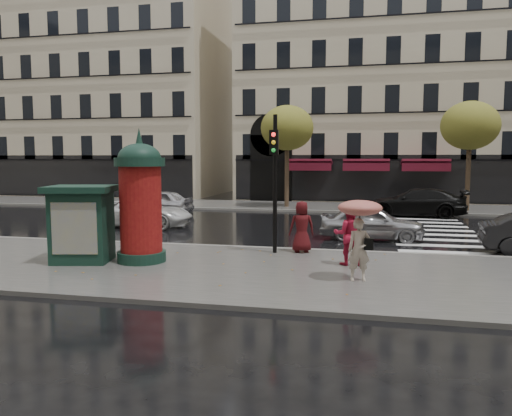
% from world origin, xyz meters
% --- Properties ---
extents(ground, '(160.00, 160.00, 0.00)m').
position_xyz_m(ground, '(0.00, 0.00, 0.00)').
color(ground, black).
rests_on(ground, ground).
extents(near_sidewalk, '(90.00, 7.00, 0.12)m').
position_xyz_m(near_sidewalk, '(0.00, -0.50, 0.06)').
color(near_sidewalk, '#474744').
rests_on(near_sidewalk, ground).
extents(far_sidewalk, '(90.00, 6.00, 0.12)m').
position_xyz_m(far_sidewalk, '(0.00, 19.00, 0.06)').
color(far_sidewalk, '#474744').
rests_on(far_sidewalk, ground).
extents(near_kerb, '(90.00, 0.25, 0.14)m').
position_xyz_m(near_kerb, '(0.00, 3.00, 0.07)').
color(near_kerb, slate).
rests_on(near_kerb, ground).
extents(far_kerb, '(90.00, 0.25, 0.14)m').
position_xyz_m(far_kerb, '(0.00, 16.00, 0.07)').
color(far_kerb, slate).
rests_on(far_kerb, ground).
extents(zebra_crossing, '(3.60, 11.75, 0.01)m').
position_xyz_m(zebra_crossing, '(6.00, 9.60, 0.01)').
color(zebra_crossing, silver).
rests_on(zebra_crossing, ground).
extents(bldg_far_corner, '(26.00, 14.00, 22.90)m').
position_xyz_m(bldg_far_corner, '(6.00, 30.00, 11.31)').
color(bldg_far_corner, '#B7A88C').
rests_on(bldg_far_corner, ground).
extents(bldg_far_left, '(24.00, 14.00, 22.90)m').
position_xyz_m(bldg_far_left, '(-22.00, 30.00, 11.31)').
color(bldg_far_left, '#B7A88C').
rests_on(bldg_far_left, ground).
extents(tree_far_left, '(3.40, 3.40, 6.64)m').
position_xyz_m(tree_far_left, '(-2.00, 18.00, 5.17)').
color(tree_far_left, '#38281C').
rests_on(tree_far_left, ground).
extents(tree_far_right, '(3.40, 3.40, 6.64)m').
position_xyz_m(tree_far_right, '(9.00, 18.00, 5.17)').
color(tree_far_right, '#38281C').
rests_on(tree_far_right, ground).
extents(woman_umbrella, '(1.12, 1.12, 2.15)m').
position_xyz_m(woman_umbrella, '(2.91, -1.17, 1.54)').
color(woman_umbrella, '#B8A997').
rests_on(woman_umbrella, near_sidewalk).
extents(woman_red, '(0.96, 0.79, 1.81)m').
position_xyz_m(woman_red, '(2.58, 0.72, 1.03)').
color(woman_red, '#A8142F').
rests_on(woman_red, near_sidewalk).
extents(man_burgundy, '(0.97, 0.78, 1.72)m').
position_xyz_m(man_burgundy, '(0.98, 2.40, 0.98)').
color(man_burgundy, '#440D10').
rests_on(man_burgundy, near_sidewalk).
extents(morris_column, '(1.50, 1.50, 4.04)m').
position_xyz_m(morris_column, '(-3.59, -0.16, 2.05)').
color(morris_column, '#112D23').
rests_on(morris_column, near_sidewalk).
extents(traffic_light, '(0.29, 0.42, 4.55)m').
position_xyz_m(traffic_light, '(0.12, 2.04, 2.88)').
color(traffic_light, black).
rests_on(traffic_light, near_sidewalk).
extents(newsstand, '(2.22, 1.99, 2.31)m').
position_xyz_m(newsstand, '(-5.32, -0.57, 1.31)').
color(newsstand, '#112D23').
rests_on(newsstand, near_sidewalk).
extents(car_silver, '(4.14, 1.79, 1.39)m').
position_xyz_m(car_silver, '(3.31, 6.28, 0.70)').
color(car_silver, '#9C9CA0').
rests_on(car_silver, ground).
extents(car_white, '(4.87, 2.36, 1.33)m').
position_xyz_m(car_white, '(-7.34, 7.78, 0.67)').
color(car_white, silver).
rests_on(car_white, ground).
extents(car_black, '(5.62, 2.72, 1.58)m').
position_xyz_m(car_black, '(5.76, 15.00, 0.79)').
color(car_black, black).
rests_on(car_black, ground).
extents(car_far_silver, '(4.31, 1.90, 1.44)m').
position_xyz_m(car_far_silver, '(-8.82, 12.85, 0.72)').
color(car_far_silver, '#BDBCC1').
rests_on(car_far_silver, ground).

